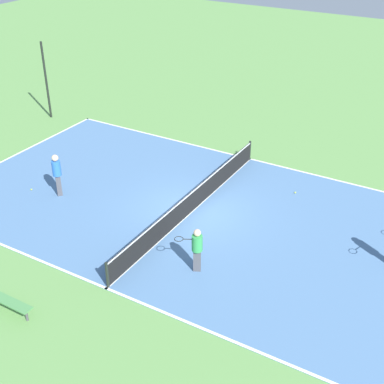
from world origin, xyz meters
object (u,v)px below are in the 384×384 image
Objects in this scene: tennis_net at (192,201)px; player_near_blue at (57,172)px; fence_post_back_right at (46,81)px; tennis_ball_near_net at (295,193)px; tennis_ball_far_baseline at (31,189)px; player_far_green at (197,247)px; bench at (9,302)px; tennis_ball_right_alley at (163,230)px.

tennis_net is 5.86× the size of player_near_blue.
tennis_ball_near_net is at bearing -94.71° from fence_post_back_right.
tennis_ball_far_baseline is at bearing -142.29° from fence_post_back_right.
player_far_green is at bearing -119.25° from fence_post_back_right.
bench is 7.60m from tennis_ball_far_baseline.
tennis_ball_near_net is at bearing -107.29° from player_near_blue.
tennis_net is 7.98m from bench.
player_near_blue is at bearing -75.46° from tennis_ball_far_baseline.
bench is at bearing 162.42° from player_near_blue.
tennis_net is at bearing -6.91° from tennis_ball_right_alley.
tennis_ball_right_alley is at bearing 148.04° from tennis_ball_near_net.
tennis_net is at bearing -121.29° from player_near_blue.
player_near_blue is 27.07× the size of tennis_ball_near_net.
tennis_net is 2.56× the size of fence_post_back_right.
tennis_ball_near_net is at bearing -41.47° from tennis_net.
tennis_ball_near_net is at bearing -31.96° from tennis_ball_right_alley.
player_far_green is at bearing -129.67° from bench.
tennis_ball_near_net and tennis_ball_far_baseline have the same top height.
tennis_net is 158.65× the size of tennis_ball_far_baseline.
tennis_ball_right_alley is at bearing -104.88° from bench.
tennis_ball_near_net is (5.09, -8.47, -1.03)m from player_near_blue.
bench is at bearing -139.43° from tennis_ball_far_baseline.
fence_post_back_right reaches higher than bench.
player_far_green is 0.38× the size of fence_post_back_right.
tennis_net is at bearing -111.37° from fence_post_back_right.
bench is 16.09m from fence_post_back_right.
fence_post_back_right is at bearing 61.20° from tennis_ball_right_alley.
tennis_ball_right_alley is (1.38, 2.24, -0.89)m from player_far_green.
player_far_green is 16.00m from fence_post_back_right.
player_far_green is 7.61m from player_near_blue.
fence_post_back_right is (4.65, 11.89, 1.60)m from tennis_net.
tennis_net is at bearing -84.33° from player_far_green.
player_near_blue is at bearing 107.01° from tennis_net.
bench is 24.30× the size of tennis_ball_far_baseline.
tennis_ball_far_baseline is at bearing 119.04° from tennis_ball_near_net.
tennis_ball_near_net is 15.11m from fence_post_back_right.
tennis_ball_far_baseline is at bearing -49.43° from bench.
player_far_green is 23.84× the size of tennis_ball_far_baseline.
fence_post_back_right reaches higher than tennis_ball_far_baseline.
tennis_ball_right_alley is at bearing 173.09° from tennis_net.
bench reaches higher than tennis_ball_right_alley.
player_far_green is (4.63, -3.84, 0.56)m from bench.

